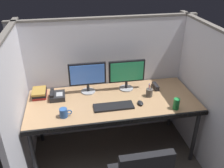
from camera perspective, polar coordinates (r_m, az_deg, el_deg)
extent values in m
plane|color=#423D38|center=(2.98, 1.31, -19.07)|extent=(8.00, 8.00, 0.00)
cube|color=silver|center=(3.09, -1.35, 1.08)|extent=(2.20, 0.05, 1.55)
cube|color=#605B56|center=(2.81, -1.53, 15.46)|extent=(2.21, 0.06, 0.02)
cube|color=silver|center=(2.65, -21.17, -6.18)|extent=(0.05, 1.40, 1.55)
cube|color=#605B56|center=(2.32, -24.58, 10.08)|extent=(0.06, 1.41, 0.02)
cube|color=silver|center=(2.95, 19.92, -2.15)|extent=(0.05, 1.40, 1.55)
cube|color=#605B56|center=(2.67, 22.74, 12.58)|extent=(0.06, 1.41, 0.02)
cube|color=#997551|center=(2.73, 0.19, -4.18)|extent=(1.90, 0.80, 0.04)
cube|color=black|center=(2.43, 1.92, -9.09)|extent=(1.90, 0.02, 0.05)
cylinder|color=black|center=(2.70, -18.04, -16.36)|extent=(0.04, 0.04, 0.70)
cylinder|color=black|center=(2.97, 18.97, -11.75)|extent=(0.04, 0.04, 0.70)
cylinder|color=black|center=(3.22, -16.90, -7.89)|extent=(0.04, 0.04, 0.70)
cylinder|color=black|center=(3.45, 13.82, -4.76)|extent=(0.04, 0.04, 0.70)
cylinder|color=gray|center=(2.89, -5.64, -1.73)|extent=(0.17, 0.17, 0.01)
cylinder|color=black|center=(2.87, -5.69, -0.84)|extent=(0.03, 0.03, 0.09)
cube|color=black|center=(2.78, -5.87, 2.40)|extent=(0.43, 0.03, 0.27)
cube|color=#3F72D8|center=(2.77, -5.83, 2.23)|extent=(0.39, 0.01, 0.23)
cylinder|color=gray|center=(2.95, 3.38, -1.01)|extent=(0.17, 0.17, 0.01)
cylinder|color=black|center=(2.92, 3.41, -0.12)|extent=(0.03, 0.03, 0.09)
cube|color=black|center=(2.84, 3.51, 3.06)|extent=(0.43, 0.03, 0.27)
cube|color=#268C59|center=(2.82, 3.60, 2.91)|extent=(0.39, 0.01, 0.23)
cube|color=black|center=(2.60, 0.39, -5.34)|extent=(0.43, 0.15, 0.02)
ellipsoid|color=black|center=(2.66, 6.74, -4.49)|extent=(0.06, 0.10, 0.03)
cylinder|color=#59595B|center=(2.67, 6.65, -4.05)|extent=(0.01, 0.01, 0.01)
cylinder|color=#4C4742|center=(2.80, 8.82, -2.03)|extent=(0.08, 0.08, 0.09)
cylinder|color=red|center=(2.80, 8.76, -1.44)|extent=(0.01, 0.01, 0.13)
cylinder|color=#263FB2|center=(2.79, 8.72, -1.24)|extent=(0.01, 0.01, 0.15)
cylinder|color=black|center=(2.78, 9.21, -1.40)|extent=(0.01, 0.01, 0.16)
cube|color=black|center=(2.81, -12.80, -2.82)|extent=(0.17, 0.19, 0.06)
cube|color=black|center=(2.79, -14.02, -2.12)|extent=(0.04, 0.17, 0.03)
cube|color=gray|center=(2.79, -12.36, -2.37)|extent=(0.07, 0.09, 0.00)
cylinder|color=#197233|center=(2.64, 14.99, -4.57)|extent=(0.07, 0.07, 0.12)
cube|color=#B22626|center=(2.92, -16.70, -2.45)|extent=(0.15, 0.21, 0.03)
cube|color=black|center=(2.90, -16.77, -2.02)|extent=(0.15, 0.21, 0.03)
cube|color=olive|center=(2.88, -16.94, -1.61)|extent=(0.15, 0.21, 0.02)
cylinder|color=#264C8C|center=(2.48, -11.44, -6.71)|extent=(0.08, 0.08, 0.09)
torus|color=#264C8C|center=(2.48, -10.10, -6.60)|extent=(0.06, 0.01, 0.06)
cube|color=black|center=(2.99, 10.29, -0.56)|extent=(0.04, 0.15, 0.06)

